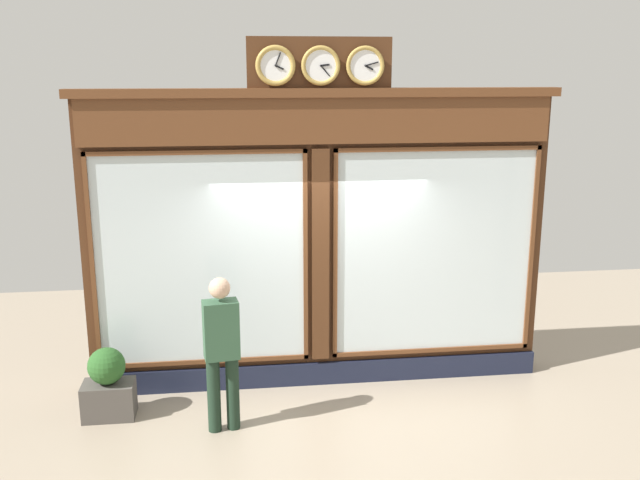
% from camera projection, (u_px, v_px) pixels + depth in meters
% --- Properties ---
extents(shop_facade, '(5.52, 0.42, 4.09)m').
position_uv_depth(shop_facade, '(319.00, 239.00, 8.30)').
color(shop_facade, '#4C2B16').
rests_on(shop_facade, ground_plane).
extents(pedestrian, '(0.39, 0.27, 1.69)m').
position_uv_depth(pedestrian, '(222.00, 348.00, 7.30)').
color(pedestrian, '#1C2F21').
rests_on(pedestrian, ground_plane).
extents(planter_box, '(0.56, 0.36, 0.40)m').
position_uv_depth(planter_box, '(109.00, 400.00, 7.73)').
color(planter_box, '#4C4742').
rests_on(planter_box, ground_plane).
extents(planter_shrub, '(0.41, 0.41, 0.41)m').
position_uv_depth(planter_shrub, '(106.00, 366.00, 7.64)').
color(planter_shrub, '#285623').
rests_on(planter_shrub, planter_box).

